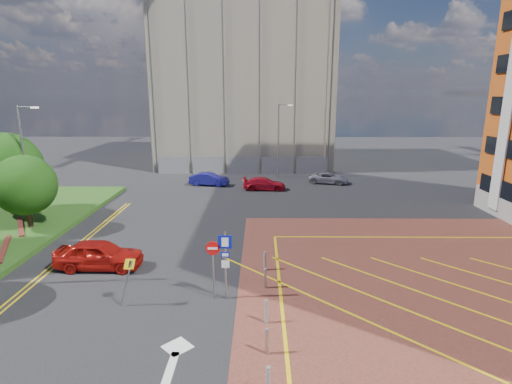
{
  "coord_description": "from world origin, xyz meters",
  "views": [
    {
      "loc": [
        2.04,
        -15.47,
        9.1
      ],
      "look_at": [
        1.82,
        4.5,
        4.14
      ],
      "focal_mm": 28.0,
      "sensor_mm": 36.0,
      "label": 1
    }
  ],
  "objects_px": {
    "car_silver_back": "(328,178)",
    "sign_cluster": "(221,259)",
    "lamp_back": "(279,138)",
    "tree_c": "(25,185)",
    "car_red_back": "(264,184)",
    "warning_sign": "(127,276)",
    "lamp_left_far": "(25,158)",
    "car_blue_back": "(209,179)",
    "tree_d": "(6,167)",
    "car_red_left": "(99,254)"
  },
  "relations": [
    {
      "from": "car_silver_back",
      "to": "sign_cluster",
      "type": "bearing_deg",
      "value": 174.44
    },
    {
      "from": "lamp_back",
      "to": "sign_cluster",
      "type": "relative_size",
      "value": 2.5
    },
    {
      "from": "tree_c",
      "to": "car_silver_back",
      "type": "xyz_separation_m",
      "value": [
        22.61,
        15.06,
        -2.63
      ]
    },
    {
      "from": "car_red_back",
      "to": "sign_cluster",
      "type": "bearing_deg",
      "value": 176.05
    },
    {
      "from": "warning_sign",
      "to": "lamp_left_far",
      "type": "bearing_deg",
      "value": 132.5
    },
    {
      "from": "car_silver_back",
      "to": "car_blue_back",
      "type": "bearing_deg",
      "value": 109.82
    },
    {
      "from": "lamp_back",
      "to": "warning_sign",
      "type": "distance_m",
      "value": 28.94
    },
    {
      "from": "tree_d",
      "to": "car_blue_back",
      "type": "distance_m",
      "value": 17.57
    },
    {
      "from": "tree_d",
      "to": "car_red_left",
      "type": "distance_m",
      "value": 13.67
    },
    {
      "from": "tree_d",
      "to": "sign_cluster",
      "type": "distance_m",
      "value": 20.74
    },
    {
      "from": "tree_d",
      "to": "car_silver_back",
      "type": "xyz_separation_m",
      "value": [
        25.61,
        12.06,
        -3.31
      ]
    },
    {
      "from": "lamp_back",
      "to": "sign_cluster",
      "type": "bearing_deg",
      "value": -97.97
    },
    {
      "from": "lamp_left_far",
      "to": "car_blue_back",
      "type": "relative_size",
      "value": 2.03
    },
    {
      "from": "warning_sign",
      "to": "car_silver_back",
      "type": "distance_m",
      "value": 27.9
    },
    {
      "from": "tree_d",
      "to": "car_red_left",
      "type": "xyz_separation_m",
      "value": [
        9.99,
        -8.81,
        -3.1
      ]
    },
    {
      "from": "warning_sign",
      "to": "car_blue_back",
      "type": "xyz_separation_m",
      "value": [
        0.55,
        23.65,
        -0.78
      ]
    },
    {
      "from": "lamp_back",
      "to": "car_silver_back",
      "type": "relative_size",
      "value": 1.99
    },
    {
      "from": "car_blue_back",
      "to": "car_red_back",
      "type": "bearing_deg",
      "value": -99.23
    },
    {
      "from": "lamp_left_far",
      "to": "lamp_back",
      "type": "relative_size",
      "value": 1.0
    },
    {
      "from": "tree_d",
      "to": "lamp_left_far",
      "type": "xyz_separation_m",
      "value": [
        2.08,
        -1.0,
        0.79
      ]
    },
    {
      "from": "lamp_back",
      "to": "sign_cluster",
      "type": "distance_m",
      "value": 27.38
    },
    {
      "from": "lamp_left_far",
      "to": "car_red_left",
      "type": "bearing_deg",
      "value": -44.66
    },
    {
      "from": "lamp_left_far",
      "to": "lamp_back",
      "type": "distance_m",
      "value": 24.46
    },
    {
      "from": "tree_d",
      "to": "car_silver_back",
      "type": "relative_size",
      "value": 1.51
    },
    {
      "from": "tree_c",
      "to": "car_silver_back",
      "type": "bearing_deg",
      "value": 33.67
    },
    {
      "from": "car_red_left",
      "to": "car_red_back",
      "type": "height_order",
      "value": "car_red_left"
    },
    {
      "from": "lamp_back",
      "to": "car_silver_back",
      "type": "bearing_deg",
      "value": -30.35
    },
    {
      "from": "lamp_back",
      "to": "warning_sign",
      "type": "height_order",
      "value": "lamp_back"
    },
    {
      "from": "car_blue_back",
      "to": "sign_cluster",
      "type": "bearing_deg",
      "value": -162.73
    },
    {
      "from": "lamp_left_far",
      "to": "sign_cluster",
      "type": "relative_size",
      "value": 2.5
    },
    {
      "from": "tree_d",
      "to": "lamp_back",
      "type": "bearing_deg",
      "value": 36.09
    },
    {
      "from": "car_red_back",
      "to": "car_blue_back",
      "type": "bearing_deg",
      "value": 73.82
    },
    {
      "from": "tree_c",
      "to": "warning_sign",
      "type": "xyz_separation_m",
      "value": [
        9.82,
        -9.72,
        -1.76
      ]
    },
    {
      "from": "tree_d",
      "to": "lamp_back",
      "type": "distance_m",
      "value": 25.47
    },
    {
      "from": "tree_d",
      "to": "car_silver_back",
      "type": "bearing_deg",
      "value": 25.21
    },
    {
      "from": "tree_c",
      "to": "sign_cluster",
      "type": "bearing_deg",
      "value": -33.16
    },
    {
      "from": "car_blue_back",
      "to": "car_silver_back",
      "type": "xyz_separation_m",
      "value": [
        12.23,
        1.13,
        -0.09
      ]
    },
    {
      "from": "tree_d",
      "to": "car_red_back",
      "type": "bearing_deg",
      "value": 25.71
    },
    {
      "from": "tree_d",
      "to": "car_red_left",
      "type": "relative_size",
      "value": 1.34
    },
    {
      "from": "tree_c",
      "to": "car_blue_back",
      "type": "bearing_deg",
      "value": 53.32
    },
    {
      "from": "warning_sign",
      "to": "tree_d",
      "type": "bearing_deg",
      "value": 135.22
    },
    {
      "from": "car_red_back",
      "to": "tree_c",
      "type": "bearing_deg",
      "value": 129.08
    },
    {
      "from": "car_blue_back",
      "to": "car_red_back",
      "type": "relative_size",
      "value": 0.96
    },
    {
      "from": "sign_cluster",
      "to": "car_red_back",
      "type": "relative_size",
      "value": 0.78
    },
    {
      "from": "lamp_back",
      "to": "car_red_left",
      "type": "distance_m",
      "value": 26.31
    },
    {
      "from": "lamp_back",
      "to": "sign_cluster",
      "type": "height_order",
      "value": "lamp_back"
    },
    {
      "from": "tree_c",
      "to": "sign_cluster",
      "type": "xyz_separation_m",
      "value": [
        13.8,
        -9.02,
        -1.24
      ]
    },
    {
      "from": "tree_c",
      "to": "lamp_back",
      "type": "xyz_separation_m",
      "value": [
        17.58,
        18.0,
        1.17
      ]
    },
    {
      "from": "tree_c",
      "to": "car_red_left",
      "type": "height_order",
      "value": "tree_c"
    },
    {
      "from": "lamp_back",
      "to": "tree_d",
      "type": "bearing_deg",
      "value": -143.91
    }
  ]
}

